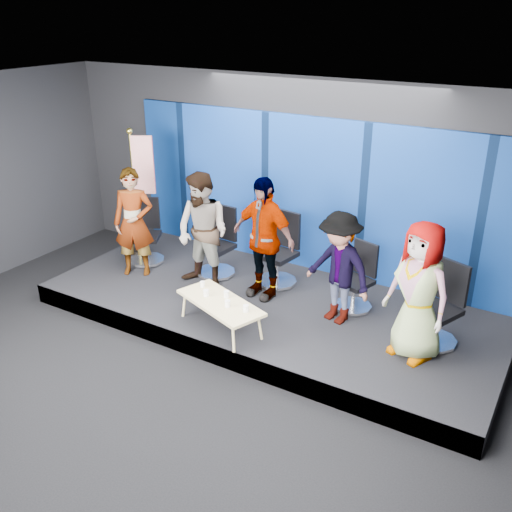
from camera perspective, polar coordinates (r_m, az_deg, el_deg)
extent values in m
plane|color=black|center=(7.32, -8.88, -14.48)|extent=(10.00, 10.00, 0.00)
cube|color=black|center=(9.56, 5.83, 6.94)|extent=(10.00, 0.02, 3.50)
cube|color=black|center=(5.86, -11.08, 13.52)|extent=(10.00, 8.00, 0.02)
cube|color=black|center=(8.95, 1.23, -5.31)|extent=(7.00, 3.00, 0.30)
cube|color=#061F4F|center=(9.56, 5.67, 6.01)|extent=(7.00, 0.08, 2.60)
cylinder|color=silver|center=(10.35, -10.86, -0.41)|extent=(0.86, 0.86, 0.06)
cylinder|color=silver|center=(10.25, -10.96, 0.83)|extent=(0.07, 0.07, 0.42)
cube|color=black|center=(10.17, -11.05, 1.92)|extent=(0.69, 0.69, 0.07)
cube|color=black|center=(10.28, -10.90, 4.26)|extent=(0.43, 0.27, 0.58)
imported|color=black|center=(9.63, -12.12, 3.28)|extent=(0.79, 0.70, 1.83)
cylinder|color=silver|center=(9.72, -4.01, -1.66)|extent=(0.71, 0.71, 0.07)
cylinder|color=silver|center=(9.61, -4.06, -0.31)|extent=(0.08, 0.08, 0.44)
cube|color=black|center=(9.53, -4.09, 0.89)|extent=(0.56, 0.56, 0.08)
cube|color=black|center=(9.58, -3.16, 3.38)|extent=(0.48, 0.09, 0.60)
imported|color=black|center=(8.98, -5.33, 2.43)|extent=(0.97, 0.78, 1.89)
cylinder|color=silver|center=(9.39, 2.06, -2.56)|extent=(0.76, 0.76, 0.07)
cylinder|color=silver|center=(9.28, 2.08, -1.14)|extent=(0.08, 0.08, 0.45)
cube|color=black|center=(9.19, 2.10, 0.12)|extent=(0.61, 0.61, 0.08)
cube|color=black|center=(9.25, 3.14, 2.72)|extent=(0.49, 0.13, 0.61)
imported|color=black|center=(8.65, 0.70, 1.81)|extent=(1.18, 0.62, 1.92)
cylinder|color=silver|center=(8.76, 9.63, -5.00)|extent=(0.71, 0.71, 0.06)
cylinder|color=silver|center=(8.66, 9.72, -3.72)|extent=(0.07, 0.07, 0.38)
cube|color=black|center=(8.58, 9.81, -2.59)|extent=(0.57, 0.57, 0.07)
cube|color=black|center=(8.61, 10.90, -0.23)|extent=(0.42, 0.16, 0.53)
imported|color=black|center=(8.06, 8.26, -1.20)|extent=(1.20, 0.89, 1.65)
cylinder|color=silver|center=(8.17, 17.24, -8.09)|extent=(0.84, 0.84, 0.06)
cylinder|color=silver|center=(8.05, 17.45, -6.60)|extent=(0.07, 0.07, 0.43)
cube|color=black|center=(7.95, 17.64, -5.26)|extent=(0.67, 0.67, 0.07)
cube|color=black|center=(7.98, 19.05, -2.46)|extent=(0.46, 0.23, 0.59)
imported|color=black|center=(7.42, 15.98, -3.43)|extent=(1.06, 0.88, 1.85)
cube|color=tan|center=(7.99, -3.60, -4.68)|extent=(1.48, 1.01, 0.04)
cylinder|color=tan|center=(8.42, -7.20, -4.86)|extent=(0.04, 0.04, 0.38)
cylinder|color=tan|center=(8.64, -4.68, -3.97)|extent=(0.04, 0.04, 0.38)
cylinder|color=tan|center=(7.56, -2.27, -8.28)|extent=(0.04, 0.04, 0.38)
cylinder|color=tan|center=(7.80, 0.39, -7.17)|extent=(0.04, 0.04, 0.38)
cylinder|color=white|center=(8.38, -5.37, -2.83)|extent=(0.07, 0.07, 0.08)
cylinder|color=white|center=(8.11, -5.00, -3.71)|extent=(0.08, 0.08, 0.10)
cylinder|color=white|center=(8.06, -2.97, -3.84)|extent=(0.08, 0.08, 0.10)
cylinder|color=white|center=(7.82, -2.86, -4.77)|extent=(0.08, 0.08, 0.10)
cylinder|color=white|center=(7.69, -1.02, -5.26)|extent=(0.08, 0.08, 0.09)
cylinder|color=black|center=(10.69, -11.50, 0.45)|extent=(0.31, 0.31, 0.10)
cylinder|color=gold|center=(10.31, -12.00, 6.09)|extent=(0.04, 0.04, 2.12)
sphere|color=gold|center=(10.04, -12.54, 12.10)|extent=(0.11, 0.11, 0.11)
cube|color=#A3121C|center=(10.10, -11.21, 8.92)|extent=(0.35, 0.22, 1.01)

